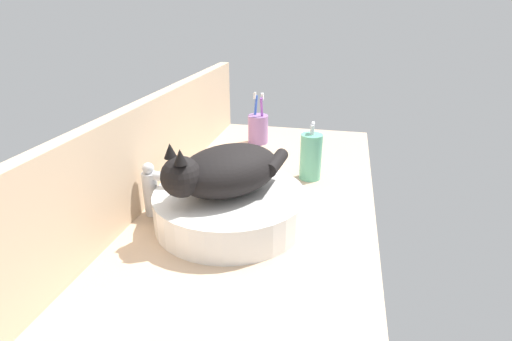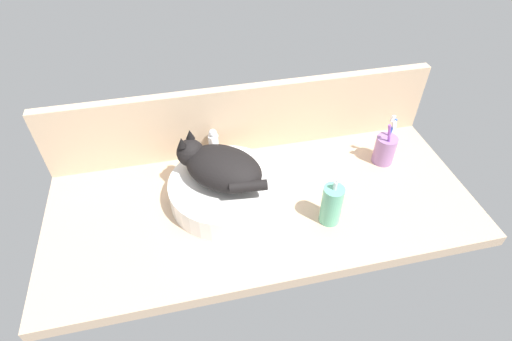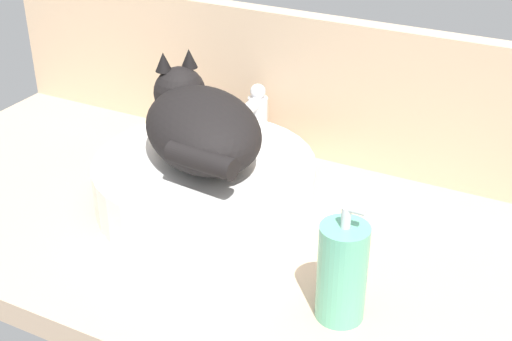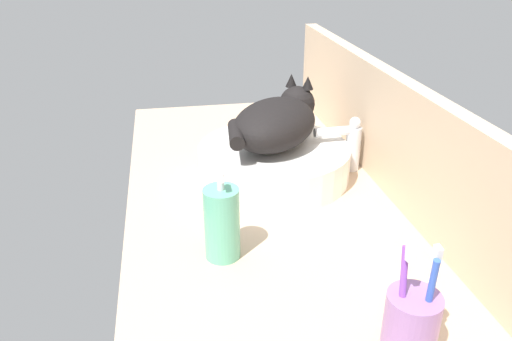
{
  "view_description": "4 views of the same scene",
  "coord_description": "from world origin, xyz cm",
  "views": [
    {
      "loc": [
        -91.04,
        -20.3,
        48.57
      ],
      "look_at": [
        -0.28,
        0.04,
        9.06
      ],
      "focal_mm": 28.0,
      "sensor_mm": 36.0,
      "label": 1
    },
    {
      "loc": [
        -21.2,
        -85.65,
        95.45
      ],
      "look_at": [
        -1.22,
        3.21,
        10.93
      ],
      "focal_mm": 28.0,
      "sensor_mm": 36.0,
      "label": 2
    },
    {
      "loc": [
        42.09,
        -80.9,
        61.02
      ],
      "look_at": [
        -1.93,
        3.84,
        8.35
      ],
      "focal_mm": 50.0,
      "sensor_mm": 36.0,
      "label": 3
    },
    {
      "loc": [
        93.41,
        -20.02,
        53.41
      ],
      "look_at": [
        -1.07,
        -2.36,
        7.0
      ],
      "focal_mm": 35.0,
      "sensor_mm": 36.0,
      "label": 4
    }
  ],
  "objects": [
    {
      "name": "sink_basin",
      "position": [
        -11.23,
        3.85,
        3.93
      ],
      "size": [
        35.51,
        35.51,
        7.87
      ],
      "primitive_type": "cylinder",
      "color": "white",
      "rests_on": "ground_plane"
    },
    {
      "name": "faucet",
      "position": [
        -11.8,
        22.49,
        7.3
      ],
      "size": [
        3.6,
        11.83,
        13.6
      ],
      "color": "silver",
      "rests_on": "ground_plane"
    },
    {
      "name": "ground_plane",
      "position": [
        0.0,
        0.0,
        -2.0
      ],
      "size": [
        136.32,
        60.45,
        4.0
      ],
      "primitive_type": "cube",
      "color": "tan"
    },
    {
      "name": "backsplash_panel",
      "position": [
        0.0,
        28.42,
        12.91
      ],
      "size": [
        136.32,
        3.6,
        25.82
      ],
      "primitive_type": "cube",
      "color": "#CCAD8C",
      "rests_on": "ground_plane"
    },
    {
      "name": "cat",
      "position": [
        -12.33,
        4.67,
        13.63
      ],
      "size": [
        30.07,
        29.11,
        14.0
      ],
      "color": "black",
      "rests_on": "sink_basin"
    },
    {
      "name": "soap_dispenser",
      "position": [
        18.54,
        -12.14,
        6.87
      ],
      "size": [
        6.37,
        6.37,
        16.85
      ],
      "color": "#60B793",
      "rests_on": "ground_plane"
    },
    {
      "name": "toothbrush_cup",
      "position": [
        46.84,
        9.84,
        5.46
      ],
      "size": [
        7.4,
        7.4,
        18.7
      ],
      "color": "#996BA8",
      "rests_on": "ground_plane"
    }
  ]
}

